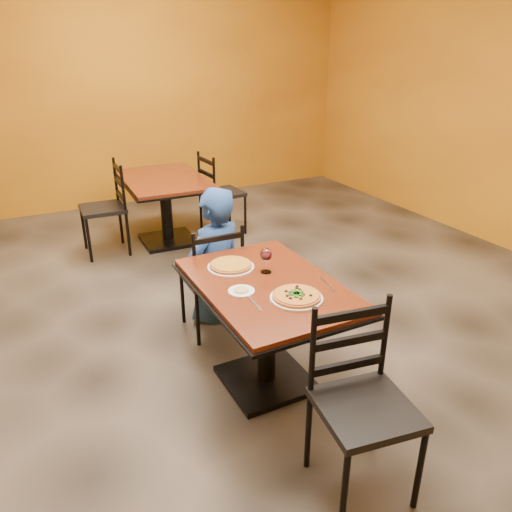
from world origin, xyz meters
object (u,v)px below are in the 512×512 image
diner (215,253)px  table_main (267,310)px  table_second (165,195)px  wine_glass (266,259)px  chair_second_right (222,193)px  side_plate (241,291)px  chair_second_left (103,209)px  pizza_far (231,265)px  plate_main (296,298)px  plate_far (231,267)px  pizza_main (297,296)px  chair_main_far (211,277)px  chair_main_near (366,410)px

diner → table_main: bearing=67.4°
table_second → wine_glass: (-0.14, -2.64, 0.28)m
chair_second_right → wine_glass: size_ratio=5.35×
side_plate → chair_second_left: bearing=95.9°
pizza_far → wine_glass: bearing=-43.8°
plate_main → chair_second_right: bearing=74.5°
chair_second_left → plate_far: 2.51m
table_second → wine_glass: wine_glass is taller
pizza_main → chair_second_right: bearing=74.5°
table_second → chair_main_far: bearing=-97.6°
plate_main → side_plate: same height
table_main → plate_far: bearing=109.3°
chair_main_near → side_plate: bearing=111.7°
chair_second_right → pizza_far: chair_second_right is taller
plate_main → pizza_far: size_ratio=1.11×
diner → side_plate: size_ratio=6.90×
side_plate → chair_second_right: bearing=68.8°
chair_main_far → chair_second_left: 2.02m
table_main → wine_glass: size_ratio=6.83×
chair_second_left → plate_far: chair_second_left is taller
chair_main_far → plate_far: bearing=85.6°
chair_main_far → pizza_main: size_ratio=3.20×
plate_main → pizza_main: bearing=0.0°
pizza_main → chair_second_left: bearing=100.1°
plate_far → chair_second_left: bearing=98.7°
chair_main_near → wine_glass: bearing=96.3°
chair_second_right → side_plate: bearing=154.7°
diner → plate_main: diner is taller
table_main → pizza_main: (0.05, -0.26, 0.21)m
diner → wine_glass: bearing=71.2°
chair_main_near → plate_far: chair_main_near is taller
plate_far → side_plate: (-0.09, -0.34, 0.00)m
chair_second_left → pizza_far: bearing=10.5°
pizza_far → table_main: bearing=-70.7°
pizza_main → side_plate: bearing=138.0°
plate_main → diner: bearing=89.7°
wine_glass → chair_main_far: bearing=100.3°
table_main → side_plate: side_plate is taller
plate_main → chair_second_left: bearing=100.1°
table_second → chair_second_right: (0.69, 0.00, -0.08)m
table_main → plate_main: size_ratio=3.97×
plate_main → plate_far: same height
pizza_main → table_main: bearing=101.8°
chair_second_left → plate_far: bearing=10.5°
chair_second_right → diner: size_ratio=0.87×
table_main → side_plate: size_ratio=7.69×
pizza_far → chair_second_left: bearing=98.7°
table_main → chair_second_left: size_ratio=1.25×
chair_second_left → side_plate: size_ratio=6.15×
table_main → plate_main: plate_main is taller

